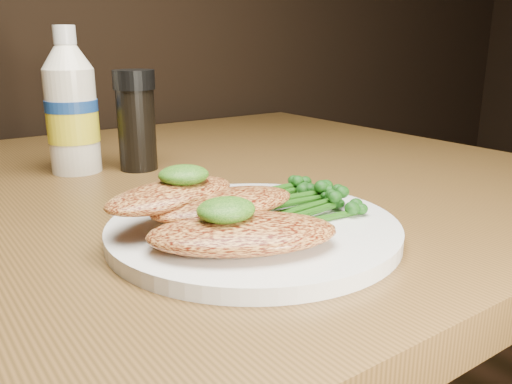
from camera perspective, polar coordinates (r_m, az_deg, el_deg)
plate at (r=0.45m, az=-0.26°, el=-4.04°), size 0.25×0.25×0.01m
chicken_front at (r=0.39m, az=-1.45°, el=-4.46°), size 0.16×0.13×0.02m
chicken_mid at (r=0.44m, az=-3.52°, el=-1.27°), size 0.13×0.07×0.02m
chicken_back at (r=0.44m, az=-9.14°, el=-0.29°), size 0.13×0.09×0.02m
pesto_front at (r=0.39m, az=-3.26°, el=-1.93°), size 0.05×0.05×0.02m
pesto_back at (r=0.44m, az=-7.84°, el=1.85°), size 0.05×0.05×0.02m
broccolini_bundle at (r=0.48m, az=3.91°, el=-0.91°), size 0.13×0.11×0.02m
mayo_bottle at (r=0.70m, az=-19.41°, el=9.28°), size 0.08×0.08×0.18m
pepper_grinder at (r=0.69m, az=-12.83°, el=7.53°), size 0.06×0.06×0.13m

